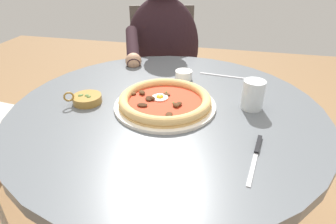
# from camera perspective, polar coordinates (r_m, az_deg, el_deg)

# --- Properties ---
(dining_table) EXTENTS (1.00, 1.00, 0.73)m
(dining_table) POSITION_cam_1_polar(r_m,az_deg,el_deg) (0.99, -0.20, -5.63)
(dining_table) COLOR #565B60
(dining_table) RESTS_ON ground
(pizza_on_plate) EXTENTS (0.33, 0.33, 0.04)m
(pizza_on_plate) POSITION_cam_1_polar(r_m,az_deg,el_deg) (0.92, -0.62, 2.11)
(pizza_on_plate) COLOR white
(pizza_on_plate) RESTS_ON dining_table
(water_glass) EXTENTS (0.07, 0.07, 0.09)m
(water_glass) POSITION_cam_1_polar(r_m,az_deg,el_deg) (0.94, 16.50, 2.97)
(water_glass) COLOR silver
(water_glass) RESTS_ON dining_table
(steak_knife) EXTENTS (0.20, 0.04, 0.01)m
(steak_knife) POSITION_cam_1_polar(r_m,az_deg,el_deg) (0.76, 17.21, -7.52)
(steak_knife) COLOR silver
(steak_knife) RESTS_ON dining_table
(ramekin_capers) EXTENTS (0.07, 0.07, 0.03)m
(ramekin_capers) POSITION_cam_1_polar(r_m,az_deg,el_deg) (1.12, 3.16, 7.49)
(ramekin_capers) COLOR white
(ramekin_capers) RESTS_ON dining_table
(olive_pan) EXTENTS (0.09, 0.11, 0.05)m
(olive_pan) POSITION_cam_1_polar(r_m,az_deg,el_deg) (0.98, -15.91, 2.54)
(olive_pan) COLOR olive
(olive_pan) RESTS_ON dining_table
(fork_utensil) EXTENTS (0.03, 0.19, 0.00)m
(fork_utensil) POSITION_cam_1_polar(r_m,az_deg,el_deg) (1.17, 10.99, 7.08)
(fork_utensil) COLOR #BCBCC1
(fork_utensil) RESTS_ON dining_table
(diner_person) EXTENTS (0.55, 0.42, 1.15)m
(diner_person) POSITION_cam_1_polar(r_m,az_deg,el_deg) (1.63, -1.02, 6.22)
(diner_person) COLOR #282833
(diner_person) RESTS_ON ground
(cafe_chair_diner) EXTENTS (0.51, 0.51, 0.88)m
(cafe_chair_diner) POSITION_cam_1_polar(r_m,az_deg,el_deg) (1.77, -1.06, 8.32)
(cafe_chair_diner) COLOR #504A45
(cafe_chair_diner) RESTS_ON ground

